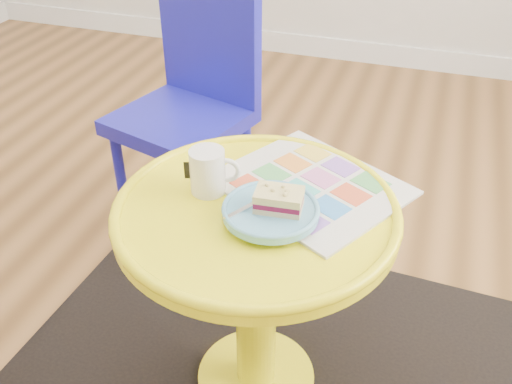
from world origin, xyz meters
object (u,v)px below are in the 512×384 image
(newspaper, at_px, (310,185))
(side_table, at_px, (256,265))
(mug, at_px, (209,170))
(chair, at_px, (192,98))
(plate, at_px, (271,212))

(newspaper, bearing_deg, side_table, -99.11)
(mug, bearing_deg, newspaper, 9.36)
(chair, bearing_deg, newspaper, -28.27)
(side_table, height_order, chair, chair)
(side_table, height_order, newspaper, newspaper)
(newspaper, bearing_deg, plate, -79.51)
(chair, bearing_deg, side_table, -39.42)
(chair, xyz_separation_m, plate, (0.46, -0.64, 0.11))
(side_table, bearing_deg, plate, -35.48)
(plate, bearing_deg, chair, 125.80)
(newspaper, relative_size, mug, 3.44)
(side_table, height_order, plate, plate)
(side_table, relative_size, mug, 5.53)
(side_table, height_order, mug, mug)
(mug, bearing_deg, side_table, -26.86)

